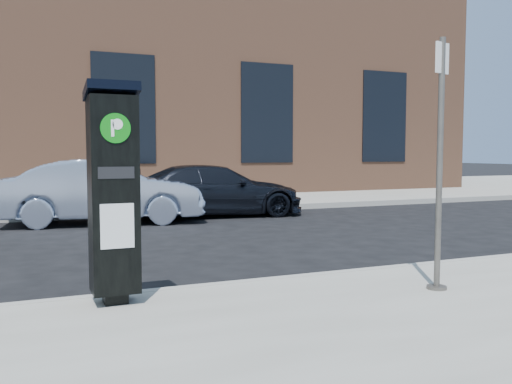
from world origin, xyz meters
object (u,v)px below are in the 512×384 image
parking_kiosk (113,191)px  car_dark (216,190)px  car_silver (103,192)px  sign_pole (440,166)px

parking_kiosk → car_dark: size_ratio=0.48×
car_silver → car_dark: (2.82, 0.44, -0.08)m
parking_kiosk → car_silver: size_ratio=0.48×
sign_pole → car_dark: bearing=68.8°
sign_pole → parking_kiosk: bearing=147.5°
sign_pole → car_dark: sign_pole is taller
car_silver → sign_pole: bearing=-155.1°
sign_pole → car_silver: 8.50m
parking_kiosk → sign_pole: 3.36m
sign_pole → car_silver: (-2.47, 8.10, -0.74)m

